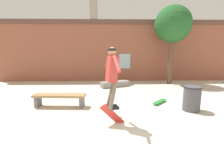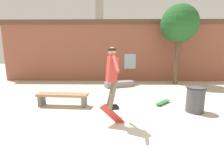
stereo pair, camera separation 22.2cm
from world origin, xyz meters
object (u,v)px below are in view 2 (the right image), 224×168
at_px(tree_right, 179,24).
at_px(skate_ledge, 119,84).
at_px(park_bench, 63,97).
at_px(trash_bin, 195,99).
at_px(skateboard_resting, 163,102).
at_px(skateboard_flipping, 112,115).
at_px(skater, 112,73).

relative_size(tree_right, skate_ledge, 2.72).
bearing_deg(park_bench, skate_ledge, 61.43).
bearing_deg(trash_bin, tree_right, 78.77).
height_order(tree_right, trash_bin, tree_right).
distance_m(park_bench, trash_bin, 4.41).
distance_m(trash_bin, skateboard_resting, 1.17).
xyz_separation_m(tree_right, skate_ledge, (-3.22, -0.80, -3.13)).
bearing_deg(skate_ledge, skateboard_flipping, -117.24).
bearing_deg(skateboard_flipping, trash_bin, -3.07).
xyz_separation_m(trash_bin, skateboard_resting, (-0.78, 0.80, -0.35)).
relative_size(tree_right, skateboard_flipping, 6.05).
height_order(tree_right, skater, tree_right).
xyz_separation_m(skate_ledge, skater, (-0.29, -4.72, 1.24)).
height_order(skate_ledge, skater, skater).
relative_size(skate_ledge, skateboard_flipping, 2.22).
relative_size(tree_right, trash_bin, 5.37).
relative_size(tree_right, skateboard_resting, 6.01).
height_order(park_bench, skate_ledge, park_bench).
xyz_separation_m(skateboard_flipping, skateboard_resting, (1.82, 1.78, -0.19)).
xyz_separation_m(tree_right, trash_bin, (-0.90, -4.53, -2.86)).
bearing_deg(skateboard_flipping, skateboard_resting, 20.66).
height_order(trash_bin, skateboard_flipping, trash_bin).
bearing_deg(tree_right, skateboard_resting, -114.30).
distance_m(skater, skateboard_flipping, 1.13).
xyz_separation_m(park_bench, trash_bin, (4.38, -0.51, 0.09)).
bearing_deg(skate_ledge, trash_bin, -81.87).
distance_m(tree_right, skateboard_flipping, 7.19).
distance_m(park_bench, skate_ledge, 3.82).
bearing_deg(skateboard_resting, tree_right, 18.81).
relative_size(skateboard_flipping, skateboard_resting, 0.99).
xyz_separation_m(skate_ledge, trash_bin, (2.33, -3.73, 0.27)).
bearing_deg(tree_right, skate_ledge, -165.99).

